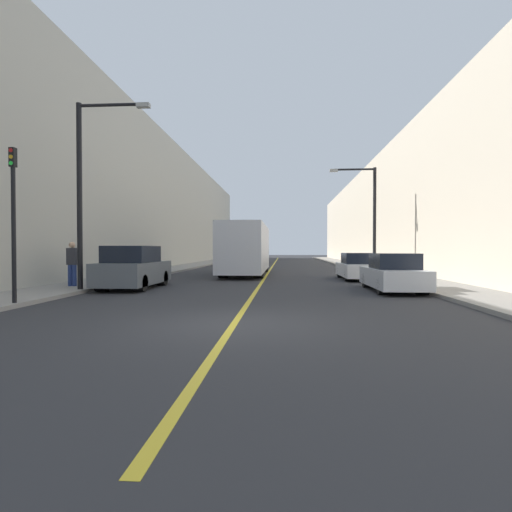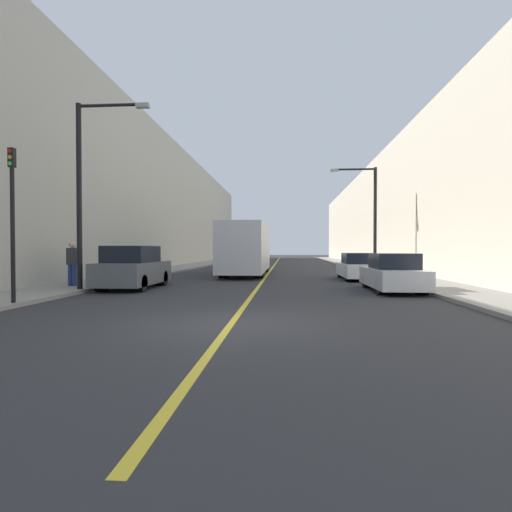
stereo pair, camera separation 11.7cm
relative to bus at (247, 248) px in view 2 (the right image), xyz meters
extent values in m
plane|color=#2D2D30|center=(1.35, -17.10, -1.71)|extent=(200.00, 200.00, 0.00)
cube|color=gray|center=(-6.42, 12.90, -1.64)|extent=(2.69, 72.00, 0.13)
cube|color=gray|center=(9.11, 12.90, -1.64)|extent=(2.69, 72.00, 0.13)
cube|color=#B7B2A3|center=(-9.77, 12.90, 4.16)|extent=(4.00, 72.00, 11.73)
cube|color=beige|center=(12.46, 12.90, 3.19)|extent=(4.00, 72.00, 9.79)
cube|color=gold|center=(1.35, 12.90, -1.71)|extent=(0.16, 72.00, 0.01)
cube|color=silver|center=(0.00, 0.01, 0.03)|extent=(2.56, 10.32, 2.92)
cube|color=black|center=(0.00, -5.12, 0.54)|extent=(2.17, 0.04, 1.32)
cylinder|color=black|center=(-1.00, -3.19, -1.25)|extent=(0.56, 0.93, 0.93)
cylinder|color=black|center=(1.00, -3.19, -1.25)|extent=(0.56, 0.93, 0.93)
cylinder|color=black|center=(-1.00, 3.21, -1.25)|extent=(0.56, 0.93, 0.93)
cylinder|color=black|center=(1.00, 3.21, -1.25)|extent=(0.56, 0.93, 0.93)
cube|color=#51565B|center=(-3.92, -9.32, -1.05)|extent=(1.95, 4.44, 0.92)
cube|color=black|center=(-3.92, -9.54, -0.25)|extent=(1.72, 2.44, 0.69)
cube|color=black|center=(-3.92, -11.51, -0.89)|extent=(1.66, 0.04, 0.41)
cylinder|color=black|center=(-4.69, -10.69, -1.37)|extent=(0.43, 0.68, 0.68)
cylinder|color=black|center=(-3.16, -10.69, -1.37)|extent=(0.43, 0.68, 0.68)
cylinder|color=black|center=(-4.69, -7.94, -1.37)|extent=(0.43, 0.68, 0.68)
cylinder|color=black|center=(-3.16, -7.94, -1.37)|extent=(0.43, 0.68, 0.68)
cube|color=silver|center=(6.77, -9.71, -1.17)|extent=(1.78, 4.38, 0.72)
cube|color=black|center=(6.77, -9.93, -0.50)|extent=(1.56, 1.97, 0.61)
cube|color=black|center=(6.77, -11.87, -1.04)|extent=(1.51, 0.04, 0.32)
cylinder|color=black|center=(6.08, -11.06, -1.40)|extent=(0.39, 0.62, 0.62)
cylinder|color=black|center=(7.47, -11.06, -1.40)|extent=(0.39, 0.62, 0.62)
cylinder|color=black|center=(6.08, -8.35, -1.40)|extent=(0.39, 0.62, 0.62)
cylinder|color=black|center=(7.47, -8.35, -1.40)|extent=(0.39, 0.62, 0.62)
cube|color=silver|center=(6.50, -3.67, -1.18)|extent=(1.81, 4.50, 0.69)
cube|color=black|center=(6.50, -3.90, -0.54)|extent=(1.60, 2.03, 0.59)
cube|color=black|center=(6.50, -5.89, -1.06)|extent=(1.54, 0.04, 0.31)
cylinder|color=black|center=(5.79, -5.07, -1.40)|extent=(0.40, 0.62, 0.62)
cylinder|color=black|center=(7.20, -5.07, -1.40)|extent=(0.40, 0.62, 0.62)
cylinder|color=black|center=(5.79, -2.28, -1.40)|extent=(0.40, 0.62, 0.62)
cylinder|color=black|center=(7.20, -2.28, -1.40)|extent=(0.40, 0.62, 0.62)
cylinder|color=black|center=(-5.37, -11.08, 1.98)|extent=(0.20, 0.20, 7.12)
cylinder|color=black|center=(-4.11, -11.08, 5.44)|extent=(2.52, 0.12, 0.12)
cube|color=#999993|center=(-2.85, -11.08, 5.39)|extent=(0.50, 0.24, 0.16)
cylinder|color=black|center=(8.06, -0.68, 1.72)|extent=(0.20, 0.20, 6.59)
cylinder|color=black|center=(6.80, -0.68, 4.91)|extent=(2.52, 0.12, 0.12)
cube|color=#999993|center=(5.54, -0.68, 4.86)|extent=(0.50, 0.24, 0.16)
cylinder|color=black|center=(-5.27, -14.98, 0.37)|extent=(0.12, 0.12, 3.89)
cube|color=black|center=(-5.27, -14.98, 2.59)|extent=(0.16, 0.16, 0.55)
cylinder|color=#B21919|center=(-5.27, -15.07, 2.77)|extent=(0.11, 0.02, 0.11)
cylinder|color=gold|center=(-5.27, -15.07, 2.59)|extent=(0.11, 0.02, 0.11)
cylinder|color=#26E53F|center=(-5.27, -15.07, 2.41)|extent=(0.11, 0.02, 0.11)
cylinder|color=navy|center=(-6.45, -9.86, -1.14)|extent=(0.18, 0.18, 0.89)
cylinder|color=navy|center=(-6.27, -9.86, -1.14)|extent=(0.18, 0.18, 0.89)
cube|color=#2D2D33|center=(-6.36, -9.86, -0.34)|extent=(0.41, 0.22, 0.70)
sphere|color=tan|center=(-6.36, -9.86, 0.14)|extent=(0.26, 0.26, 0.26)
camera|label=1|loc=(2.46, -25.89, -0.02)|focal=28.00mm
camera|label=2|loc=(2.58, -25.88, -0.02)|focal=28.00mm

